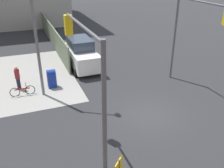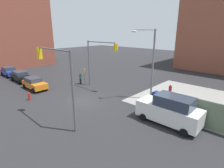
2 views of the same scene
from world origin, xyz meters
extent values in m
plane|color=#28282B|center=(0.00, 0.00, 0.00)|extent=(120.00, 120.00, 0.00)
cube|color=#607056|center=(19.69, 3.20, 1.20)|extent=(23.37, 0.12, 2.40)
cylinder|color=#59595B|center=(-4.50, 4.50, 3.25)|extent=(0.18, 0.18, 6.50)
cylinder|color=#59595B|center=(-1.89, 4.50, 6.38)|extent=(5.22, 0.12, 0.12)
cube|color=yellow|center=(0.72, 4.50, 5.85)|extent=(0.32, 0.36, 1.00)
sphere|color=red|center=(0.90, 4.50, 6.17)|extent=(0.18, 0.18, 0.18)
sphere|color=orange|center=(0.90, 4.50, 5.85)|extent=(0.18, 0.18, 0.18)
sphere|color=green|center=(0.90, 4.50, 5.53)|extent=(0.18, 0.18, 0.18)
cylinder|color=#59595B|center=(4.50, -4.50, 3.25)|extent=(0.18, 0.18, 6.50)
cylinder|color=#59595B|center=(2.07, -4.50, 6.38)|extent=(4.85, 0.12, 0.12)
cylinder|color=slate|center=(5.20, 5.80, 4.00)|extent=(0.20, 0.20, 8.00)
cube|color=yellow|center=(-5.40, 4.31, 2.05)|extent=(0.48, 0.48, 0.64)
cube|color=navy|center=(6.20, 5.00, 0.57)|extent=(0.56, 0.64, 1.15)
cylinder|color=navy|center=(6.20, 5.00, 1.15)|extent=(0.56, 0.64, 0.56)
cube|color=white|center=(9.29, 1.80, 1.02)|extent=(5.40, 2.10, 1.40)
cube|color=#2D3847|center=(9.72, 1.80, 2.17)|extent=(3.02, 1.85, 0.90)
cylinder|color=black|center=(7.45, 0.75, 0.32)|extent=(0.64, 0.22, 0.64)
cylinder|color=black|center=(7.45, 2.85, 0.32)|extent=(0.64, 0.22, 0.64)
cylinder|color=black|center=(11.12, 0.75, 0.32)|extent=(0.64, 0.22, 0.64)
cylinder|color=black|center=(11.12, 2.85, 0.32)|extent=(0.64, 0.22, 0.64)
cylinder|color=maroon|center=(6.80, 7.40, 1.23)|extent=(0.36, 0.36, 0.70)
sphere|color=tan|center=(6.80, 7.40, 1.70)|extent=(0.24, 0.24, 0.24)
cylinder|color=#1E1E2D|center=(6.80, 7.40, 0.44)|extent=(0.28, 0.28, 0.88)
torus|color=black|center=(5.60, 7.72, 0.33)|extent=(0.05, 0.71, 0.71)
torus|color=black|center=(5.60, 6.68, 0.33)|extent=(0.05, 0.71, 0.71)
cube|color=maroon|center=(5.60, 7.20, 0.51)|extent=(0.04, 1.04, 0.08)
cylinder|color=maroon|center=(5.60, 6.92, 0.75)|extent=(0.04, 0.04, 0.40)
camera|label=1|loc=(-11.55, 6.93, 8.57)|focal=40.00mm
camera|label=2|loc=(15.10, -11.54, 7.75)|focal=28.00mm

